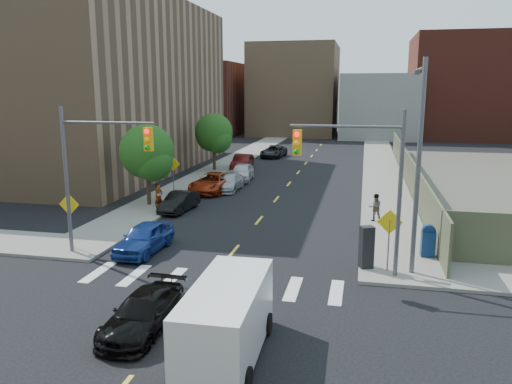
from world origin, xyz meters
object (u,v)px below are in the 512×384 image
at_px(parked_car_white, 242,172).
at_px(parked_car_grey, 274,151).
at_px(parked_car_red, 213,183).
at_px(cargo_van, 228,317).
at_px(parked_car_black, 179,202).
at_px(pedestrian_west, 159,197).
at_px(pedestrian_east, 375,207).
at_px(parked_car_silver, 228,182).
at_px(parked_car_blue, 144,238).
at_px(payphone, 367,247).
at_px(mailbox, 428,241).
at_px(parked_car_maroon, 242,163).
at_px(black_sedan, 143,313).

relative_size(parked_car_white, parked_car_grey, 0.90).
bearing_deg(parked_car_red, cargo_van, -66.00).
xyz_separation_m(parked_car_black, pedestrian_west, (-1.08, -0.77, 0.44)).
xyz_separation_m(parked_car_black, parked_car_white, (1.30, 11.56, 0.11)).
distance_m(parked_car_grey, pedestrian_east, 29.28).
distance_m(parked_car_silver, pedestrian_west, 8.35).
bearing_deg(pedestrian_west, cargo_van, -133.92).
xyz_separation_m(parked_car_blue, parked_car_red, (-1.02, 14.51, 0.02)).
xyz_separation_m(parked_car_blue, parked_car_black, (-1.30, 8.10, -0.08)).
relative_size(parked_car_blue, parked_car_red, 0.80).
relative_size(parked_car_white, pedestrian_west, 2.38).
xyz_separation_m(payphone, pedestrian_west, (-12.88, 7.66, -0.00)).
xyz_separation_m(parked_car_red, cargo_van, (7.53, -22.83, 0.47)).
xyz_separation_m(parked_car_red, mailbox, (14.31, -12.69, 0.16)).
distance_m(parked_car_white, parked_car_maroon, 5.56).
height_order(parked_car_silver, pedestrian_east, pedestrian_east).
bearing_deg(black_sedan, parked_car_white, 98.82).
bearing_deg(parked_car_blue, black_sedan, -63.42).
bearing_deg(parked_car_silver, parked_car_blue, -89.23).
distance_m(parked_car_blue, pedestrian_west, 7.72).
height_order(parked_car_blue, mailbox, mailbox).
xyz_separation_m(parked_car_black, mailbox, (14.59, -6.28, 0.25)).
xyz_separation_m(black_sedan, pedestrian_east, (7.60, 15.30, 0.35)).
height_order(parked_car_white, parked_car_grey, parked_car_white).
distance_m(mailbox, pedestrian_east, 6.43).
distance_m(parked_car_blue, parked_car_silver, 15.32).
xyz_separation_m(parked_car_red, payphone, (11.52, -14.83, 0.35)).
distance_m(parked_car_silver, parked_car_grey, 19.64).
distance_m(parked_car_silver, mailbox, 18.95).
bearing_deg(parked_car_silver, parked_car_black, -99.44).
relative_size(parked_car_blue, cargo_van, 0.83).
xyz_separation_m(parked_car_silver, pedestrian_east, (11.00, -7.49, 0.32)).
xyz_separation_m(parked_car_red, pedestrian_west, (-1.37, -7.17, 0.35)).
bearing_deg(parked_car_red, parked_car_maroon, 97.29).
bearing_deg(payphone, parked_car_black, 120.74).
xyz_separation_m(parked_car_white, black_sedan, (3.40, -27.12, -0.14)).
relative_size(parked_car_silver, cargo_van, 0.88).
bearing_deg(pedestrian_west, parked_car_maroon, 12.99).
relative_size(black_sedan, pedestrian_west, 2.27).
bearing_deg(parked_car_red, parked_car_grey, 92.91).
xyz_separation_m(parked_car_white, parked_car_grey, (0.00, 15.30, -0.07)).
bearing_deg(cargo_van, parked_car_grey, 97.28).
relative_size(parked_car_silver, parked_car_maroon, 0.97).
xyz_separation_m(cargo_van, mailbox, (6.78, 10.14, -0.31)).
relative_size(parked_car_blue, pedestrian_west, 2.26).
bearing_deg(mailbox, parked_car_white, 123.76).
xyz_separation_m(parked_car_blue, parked_car_silver, (0.00, 15.32, -0.07)).
bearing_deg(parked_car_white, payphone, -66.96).
xyz_separation_m(parked_car_grey, payphone, (10.50, -35.29, 0.40)).
xyz_separation_m(parked_car_blue, pedestrian_west, (-2.38, 7.34, 0.36)).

